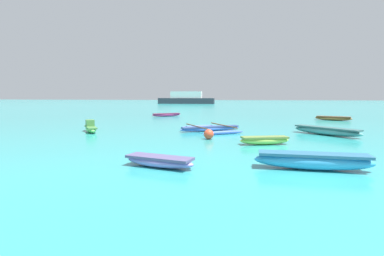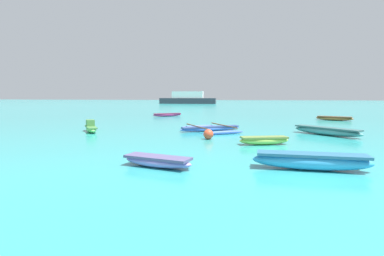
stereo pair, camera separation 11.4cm
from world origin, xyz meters
name	(u,v)px [view 2 (the right image)]	position (x,y,z in m)	size (l,w,h in m)	color
moored_boat_0	(210,128)	(-3.59, 16.01, 0.16)	(4.02, 4.41, 0.34)	#4A6DD4
moored_boat_1	(334,118)	(6.14, 25.05, 0.20)	(2.95, 1.65, 0.35)	#A76331
moored_boat_2	(327,131)	(2.82, 15.07, 0.24)	(3.17, 3.21, 0.43)	teal
moored_boat_3	(91,128)	(-10.56, 14.51, 0.25)	(1.72, 2.21, 0.70)	#6FDA64
moored_boat_4	(158,161)	(-4.31, 6.70, 0.19)	(2.37, 1.26, 0.33)	#8C7ED0
moored_boat_5	(167,115)	(-9.08, 27.54, 0.18)	(2.77, 2.22, 0.32)	#B63272
moored_boat_6	(264,140)	(-0.78, 11.42, 0.20)	(2.30, 1.17, 0.36)	#A9DB5A
moored_boat_7	(311,161)	(0.22, 7.07, 0.27)	(3.40, 0.88, 0.49)	#359FE0
mooring_buoy_0	(208,134)	(-3.37, 12.63, 0.25)	(0.50, 0.50, 0.50)	#E54C2D
distant_ferry	(188,99)	(-14.25, 69.79, 1.21)	(13.49, 2.97, 2.97)	#2D333D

